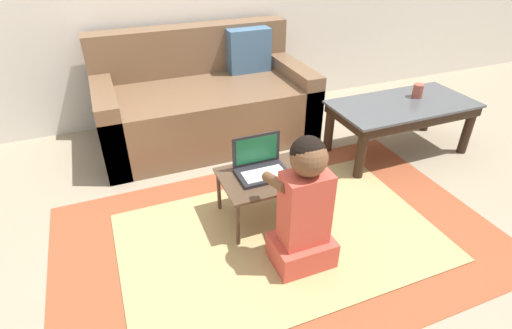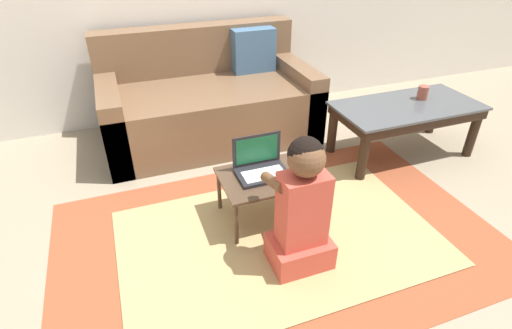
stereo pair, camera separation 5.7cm
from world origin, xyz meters
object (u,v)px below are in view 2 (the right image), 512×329
person_seated (302,209)px  coffee_table (406,113)px  couch (208,101)px  cup_on_table (423,93)px  laptop_desk (266,180)px  laptop (261,168)px  computer_mouse (301,169)px

person_seated → coffee_table: bearing=32.3°
person_seated → couch: bearing=92.1°
cup_on_table → couch: bearing=151.9°
laptop_desk → couch: bearing=91.7°
coffee_table → person_seated: bearing=-147.7°
coffee_table → laptop: bearing=-165.5°
laptop → cup_on_table: laptop is taller
laptop → person_seated: person_seated is taller
laptop → cup_on_table: size_ratio=2.96×
computer_mouse → person_seated: size_ratio=0.13×
laptop → person_seated: (0.04, -0.46, 0.02)m
couch → laptop: 1.19m
computer_mouse → person_seated: (-0.18, -0.39, 0.04)m
coffee_table → computer_mouse: coffee_table is taller
laptop_desk → laptop: (-0.02, 0.04, 0.07)m
laptop_desk → person_seated: 0.43m
person_seated → cup_on_table: (1.42, 0.85, 0.10)m
coffee_table → cup_on_table: (0.17, 0.05, 0.12)m
computer_mouse → cup_on_table: bearing=20.3°
coffee_table → person_seated: size_ratio=1.43×
couch → coffee_table: 1.57m
coffee_table → cup_on_table: cup_on_table is taller
cup_on_table → laptop_desk: bearing=-163.5°
laptop_desk → cup_on_table: bearing=16.5°
laptop_desk → person_seated: bearing=-86.6°
person_seated → cup_on_table: person_seated is taller
laptop_desk → coffee_table: bearing=16.3°
laptop → person_seated: size_ratio=0.40×
couch → computer_mouse: size_ratio=16.53×
coffee_table → laptop_desk: size_ratio=2.01×
laptop → cup_on_table: 1.52m
coffee_table → laptop_desk: (-1.28, -0.37, -0.07)m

